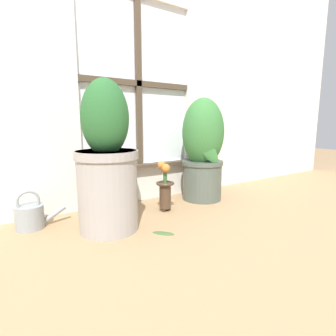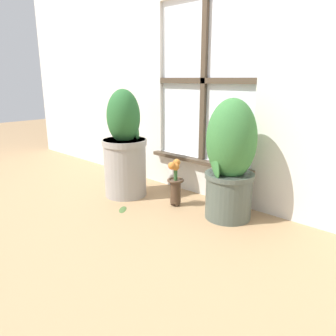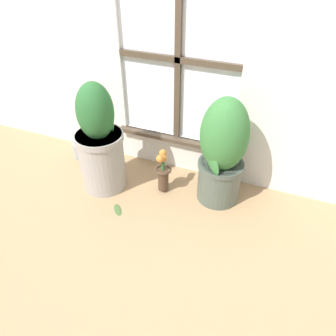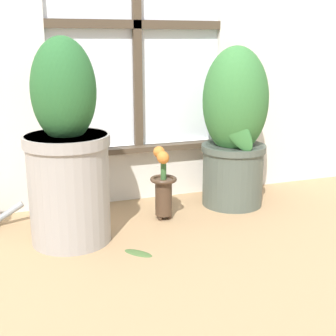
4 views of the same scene
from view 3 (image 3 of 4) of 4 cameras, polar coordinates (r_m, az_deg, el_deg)
The scene contains 6 objects.
ground_plane at distance 1.99m, azimuth -4.44°, elevation -8.56°, with size 10.00×10.00×0.00m, color tan.
potted_plant_left at distance 2.07m, azimuth -11.78°, elevation 4.21°, with size 0.30×0.30×0.72m.
potted_plant_right at distance 1.94m, azimuth 9.44°, elevation 2.70°, with size 0.30×0.30×0.69m.
flower_vase at distance 2.08m, azimuth -0.90°, elevation -0.69°, with size 0.11×0.11×0.30m.
watering_can at distance 2.53m, azimuth -14.60°, elevation 3.24°, with size 0.24×0.14×0.20m.
fallen_leaf at distance 2.05m, azimuth -8.75°, elevation -7.15°, with size 0.11×0.11×0.01m.
Camera 3 is at (0.66, -1.24, 1.42)m, focal length 35.00 mm.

